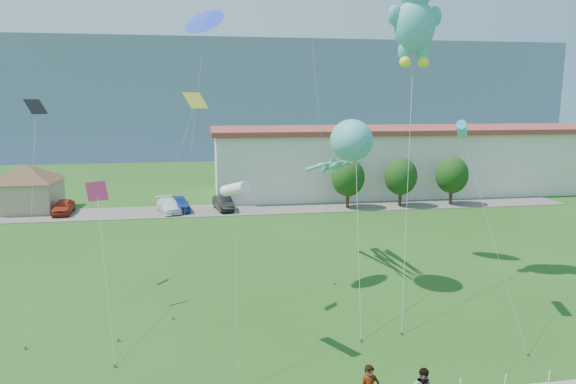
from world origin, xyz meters
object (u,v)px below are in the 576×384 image
(parked_car_white, at_px, (169,205))
(parked_car_red, at_px, (63,207))
(warehouse, at_px, (445,158))
(parked_car_black, at_px, (223,203))
(octopus_kite, at_px, (346,151))
(parked_car_blue, at_px, (179,204))
(teddy_bear_kite, at_px, (415,19))
(pavilion, at_px, (26,183))

(parked_car_white, bearing_deg, parked_car_red, 158.35)
(warehouse, xyz_separation_m, parked_car_black, (-29.42, -9.05, -3.33))
(parked_car_white, xyz_separation_m, octopus_kite, (12.84, -22.38, 7.72))
(parked_car_black, relative_size, octopus_kite, 0.31)
(parked_car_white, relative_size, parked_car_blue, 1.07)
(warehouse, bearing_deg, octopus_kite, -125.18)
(parked_car_black, xyz_separation_m, teddy_bear_kite, (11.64, -22.03, 15.92))
(octopus_kite, xyz_separation_m, teddy_bear_kite, (4.49, 0.52, 8.23))
(warehouse, relative_size, parked_car_blue, 13.32)
(parked_car_white, bearing_deg, warehouse, -2.81)
(warehouse, xyz_separation_m, parked_car_white, (-35.11, -9.22, -3.35))
(warehouse, bearing_deg, parked_car_white, -165.29)
(parked_car_white, height_order, octopus_kite, octopus_kite)
(parked_car_white, height_order, parked_car_blue, parked_car_blue)
(parked_car_blue, xyz_separation_m, octopus_kite, (11.80, -22.83, 7.65))
(parked_car_blue, bearing_deg, warehouse, 2.28)
(warehouse, relative_size, octopus_kite, 4.21)
(warehouse, xyz_separation_m, parked_car_red, (-45.83, -8.44, -3.31))
(parked_car_black, bearing_deg, warehouse, 5.75)
(warehouse, relative_size, parked_car_red, 13.81)
(parked_car_red, bearing_deg, teddy_bear_kite, -41.57)
(teddy_bear_kite, bearing_deg, parked_car_blue, 126.12)
(pavilion, relative_size, parked_car_white, 1.88)
(parked_car_blue, relative_size, teddy_bear_kite, 0.24)
(parked_car_white, distance_m, parked_car_blue, 1.14)
(parked_car_red, distance_m, teddy_bear_kite, 39.39)
(parked_car_black, distance_m, teddy_bear_kite, 29.56)
(parked_car_red, distance_m, parked_car_black, 16.42)
(warehouse, xyz_separation_m, parked_car_blue, (-34.07, -8.77, -3.28))
(parked_car_blue, bearing_deg, parked_car_black, -15.65)
(pavilion, xyz_separation_m, octopus_kite, (27.73, -25.60, 5.46))
(warehouse, height_order, teddy_bear_kite, teddy_bear_kite)
(parked_car_blue, bearing_deg, teddy_bear_kite, -66.03)
(parked_car_black, bearing_deg, teddy_bear_kite, -73.51)
(pavilion, relative_size, parked_car_black, 2.05)
(warehouse, bearing_deg, pavilion, -173.16)
(warehouse, distance_m, octopus_kite, 38.91)
(pavilion, xyz_separation_m, parked_car_white, (14.89, -3.22, -2.25))
(pavilion, distance_m, parked_car_black, 20.92)
(pavilion, xyz_separation_m, parked_car_red, (4.17, -2.44, -2.21))
(parked_car_white, bearing_deg, pavilion, 150.28)
(warehouse, bearing_deg, parked_car_black, -162.90)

